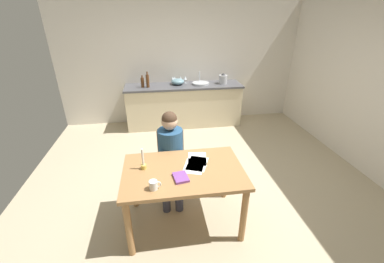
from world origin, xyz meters
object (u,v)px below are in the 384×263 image
object	(u,v)px
book_magazine	(181,177)
wine_glass_back_right	(173,79)
chair_at_table	(171,159)
mixing_bowl	(178,82)
person_seated	(171,151)
candlestick	(143,163)
stovetop_kettle	(223,79)
coffee_mug	(154,185)
sink_unit	(201,83)
wine_glass_back_left	(174,79)
wine_glass_near_sink	(185,78)
bottle_oil	(142,82)
bottle_vinegar	(148,81)
wine_glass_by_kettle	(180,78)
dining_table	(183,178)

from	to	relation	value
book_magazine	wine_glass_back_right	distance (m)	3.17
chair_at_table	mixing_bowl	world-z (taller)	mixing_bowl
person_seated	candlestick	world-z (taller)	person_seated
stovetop_kettle	coffee_mug	bearing A→B (deg)	-115.82
sink_unit	wine_glass_back_left	size ratio (longest dim) A/B	2.34
mixing_bowl	sink_unit	bearing A→B (deg)	-6.48
book_magazine	wine_glass_back_left	world-z (taller)	wine_glass_back_left
mixing_bowl	wine_glass_near_sink	xyz separation A→B (m)	(0.17, 0.09, 0.05)
book_magazine	candlestick	bearing A→B (deg)	139.45
sink_unit	wine_glass_back_right	bearing A→B (deg)	166.05
bottle_oil	bottle_vinegar	xyz separation A→B (m)	(0.11, -0.02, 0.03)
chair_at_table	bottle_oil	world-z (taller)	bottle_oil
stovetop_kettle	wine_glass_by_kettle	distance (m)	0.92
chair_at_table	wine_glass_near_sink	world-z (taller)	wine_glass_near_sink
chair_at_table	wine_glass_back_left	world-z (taller)	wine_glass_back_left
bottle_oil	stovetop_kettle	size ratio (longest dim) A/B	1.11
chair_at_table	candlestick	size ratio (longest dim) A/B	3.48
stovetop_kettle	wine_glass_near_sink	size ratio (longest dim) A/B	1.43
wine_glass_near_sink	wine_glass_back_left	distance (m)	0.23
candlestick	coffee_mug	bearing A→B (deg)	-73.56
coffee_mug	wine_glass_near_sink	bearing A→B (deg)	77.74
wine_glass_by_kettle	sink_unit	bearing A→B (deg)	-19.27
chair_at_table	bottle_oil	distance (m)	2.25
bottle_oil	wine_glass_near_sink	world-z (taller)	bottle_oil
dining_table	wine_glass_back_left	world-z (taller)	wine_glass_back_left
person_seated	book_magazine	xyz separation A→B (m)	(0.06, -0.66, 0.07)
wine_glass_by_kettle	wine_glass_back_left	bearing A→B (deg)	180.00
chair_at_table	stovetop_kettle	distance (m)	2.60
dining_table	sink_unit	bearing A→B (deg)	76.01
dining_table	wine_glass_by_kettle	xyz separation A→B (m)	(0.30, 3.01, 0.38)
bottle_vinegar	mixing_bowl	size ratio (longest dim) A/B	1.16
wine_glass_near_sink	person_seated	bearing A→B (deg)	-101.30
wine_glass_back_right	bottle_vinegar	bearing A→B (deg)	-157.02
chair_at_table	person_seated	distance (m)	0.25
wine_glass_back_right	sink_unit	bearing A→B (deg)	-13.95
coffee_mug	book_magazine	distance (m)	0.30
person_seated	wine_glass_by_kettle	xyz separation A→B (m)	(0.40, 2.50, 0.33)
wine_glass_back_left	wine_glass_back_right	size ratio (longest dim) A/B	1.00
mixing_bowl	wine_glass_by_kettle	size ratio (longest dim) A/B	1.78
wine_glass_by_kettle	person_seated	bearing A→B (deg)	-99.05
chair_at_table	book_magazine	size ratio (longest dim) A/B	4.68
person_seated	wine_glass_back_left	bearing A→B (deg)	83.86
bottle_vinegar	stovetop_kettle	world-z (taller)	bottle_vinegar
dining_table	book_magazine	world-z (taller)	book_magazine
coffee_mug	book_magazine	bearing A→B (deg)	25.08
person_seated	candlestick	xyz separation A→B (m)	(-0.32, -0.43, 0.13)
mixing_bowl	wine_glass_near_sink	world-z (taller)	wine_glass_near_sink
sink_unit	bottle_oil	xyz separation A→B (m)	(-1.22, -0.06, 0.08)
coffee_mug	wine_glass_by_kettle	bearing A→B (deg)	79.43
book_magazine	wine_glass_back_left	distance (m)	3.17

